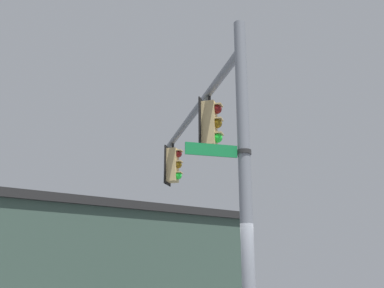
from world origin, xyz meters
name	(u,v)px	position (x,y,z in m)	size (l,w,h in m)	color
signal_pole	(245,183)	(0.00, 0.00, 3.22)	(0.23, 0.23, 6.43)	slate
mast_arm	(195,111)	(-2.78, -1.77, 5.82)	(0.18, 0.18, 6.59)	slate
traffic_light_nearest_pole	(210,124)	(-1.74, -1.09, 5.03)	(0.54, 0.49, 1.31)	black
traffic_light_mid_inner	(173,165)	(-5.02, -3.18, 5.03)	(0.54, 0.49, 1.31)	black
street_name_sign	(227,151)	(0.18, -0.28, 3.77)	(0.73, 1.06, 0.22)	#147238
storefront_building	(47,265)	(-7.93, -9.47, 2.19)	(15.78, 14.94, 4.36)	#33473D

